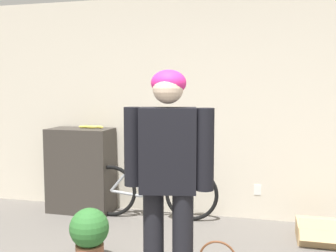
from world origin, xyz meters
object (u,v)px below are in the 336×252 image
object	(u,v)px
person	(168,167)
bicycle	(150,191)
banana	(91,127)
cardboard_box	(319,232)
potted_plant	(89,233)

from	to	relation	value
person	bicycle	size ratio (longest dim) A/B	1.05
banana	bicycle	bearing A→B (deg)	-7.28
person	banana	world-z (taller)	person
cardboard_box	bicycle	bearing A→B (deg)	172.84
person	bicycle	distance (m)	1.88
person	bicycle	bearing A→B (deg)	99.40
person	banana	xyz separation A→B (m)	(-1.42, 1.75, 0.08)
bicycle	banana	xyz separation A→B (m)	(-0.78, 0.10, 0.72)
person	banana	bearing A→B (deg)	117.36
bicycle	banana	bearing A→B (deg)	167.78
bicycle	banana	distance (m)	1.07
bicycle	potted_plant	bearing A→B (deg)	-102.34
person	cardboard_box	xyz separation A→B (m)	(1.19, 1.42, -0.88)
bicycle	banana	world-z (taller)	banana
cardboard_box	potted_plant	xyz separation A→B (m)	(-1.99, -1.04, 0.18)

